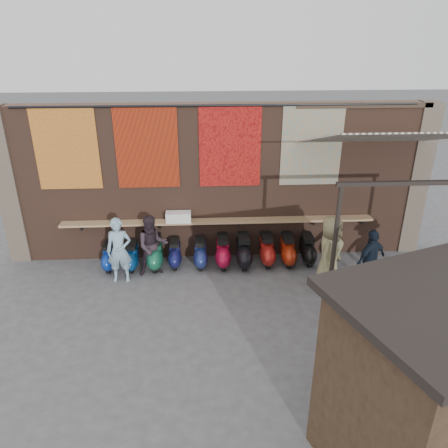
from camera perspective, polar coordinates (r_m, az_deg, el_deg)
The scene contains 32 objects.
ground at distance 9.71m, azimuth -0.12°, elevation -11.22°, with size 70.00×70.00×0.00m, color #474749.
brick_wall at distance 11.20m, azimuth -0.85°, elevation 5.37°, with size 10.00×0.40×4.00m, color brown.
pier_left at distance 12.18m, azimuth -26.19°, elevation 4.39°, with size 0.50×0.50×4.00m, color #4C4238.
pier_right at distance 12.52m, azimuth 23.78°, elevation 5.34°, with size 0.50×0.50×4.00m, color #4C4238.
eating_counter at distance 11.19m, azimuth -0.75°, elevation 0.39°, with size 8.00×0.32×0.05m, color #9E7A51.
shelf_box at distance 11.11m, azimuth -5.98°, elevation 0.93°, with size 0.63×0.28×0.26m, color white.
tapestry_redgold at distance 11.16m, azimuth -19.89°, elevation 9.21°, with size 1.50×0.02×2.00m, color maroon.
tapestry_sun at distance 10.77m, azimuth -10.04°, elevation 9.77°, with size 1.50×0.02×2.00m, color red.
tapestry_orange at distance 10.72m, azimuth 0.79°, elevation 10.07°, with size 1.50×0.02×2.00m, color #AE2115.
tapestry_multi at distance 11.03m, azimuth 11.38°, elevation 10.01°, with size 1.50×0.02×2.00m, color teal.
hang_rail at distance 10.49m, azimuth -0.87°, elevation 15.22°, with size 0.06×0.06×9.50m, color black.
scooter_stool_0 at distance 11.46m, azimuth -14.73°, elevation -4.12°, with size 0.32×0.72×0.68m, color navy, non-canonical shape.
scooter_stool_1 at distance 11.33m, azimuth -11.91°, elevation -4.15°, with size 0.32×0.72×0.68m, color navy, non-canonical shape.
scooter_stool_2 at distance 11.25m, azimuth -8.95°, elevation -3.76°, with size 0.38×0.85×0.80m, color #175F41, non-canonical shape.
scooter_stool_3 at distance 11.28m, azimuth -6.42°, elevation -3.87°, with size 0.32×0.72×0.68m, color #131547, non-canonical shape.
scooter_stool_4 at distance 11.20m, azimuth -3.09°, elevation -3.83°, with size 0.34×0.76×0.72m, color navy, non-canonical shape.
scooter_stool_5 at distance 11.20m, azimuth -0.18°, elevation -3.65°, with size 0.37×0.82×0.78m, color #AC0D2F, non-canonical shape.
scooter_stool_6 at distance 11.20m, azimuth 2.57°, elevation -3.58°, with size 0.38×0.85×0.81m, color black, non-canonical shape.
scooter_stool_7 at distance 11.35m, azimuth 5.59°, elevation -3.40°, with size 0.36×0.81×0.77m, color #A01A15, non-canonical shape.
scooter_stool_8 at distance 11.42m, azimuth 8.28°, elevation -3.37°, with size 0.36×0.80×0.76m, color maroon, non-canonical shape.
scooter_stool_9 at distance 11.56m, azimuth 10.85°, elevation -3.27°, with size 0.35×0.78×0.74m, color black, non-canonical shape.
diner_left at distance 10.66m, azimuth -13.53°, elevation -3.37°, with size 0.59×0.39×1.62m, color #80A6BB.
diner_right at distance 10.78m, azimuth -9.31°, elevation -2.83°, with size 0.76×0.59×1.56m, color #2B2128.
shopper_navy at distance 10.66m, azimuth 18.60°, elevation -4.40°, with size 0.88×0.37×1.50m, color black.
shopper_tan at distance 10.35m, azimuth 13.64°, elevation -3.69°, with size 0.88×0.58×1.81m, color olive.
market_stall at distance 6.67m, azimuth 25.70°, elevation -18.99°, with size 2.47×1.85×2.68m, color black.
stall_sign at distance 6.79m, azimuth 20.77°, elevation -10.67°, with size 1.20×0.04×0.50m, color gold.
stall_shelf at distance 7.36m, azimuth 19.61°, elevation -16.85°, with size 2.05×0.10×0.06m, color #473321.
awning_canvas at distance 9.84m, azimuth 20.75°, elevation 10.49°, with size 3.20×3.40×0.03m, color beige.
awning_ledger at distance 11.21m, azimuth 17.93°, elevation 14.54°, with size 3.30×0.08×0.12m, color #33261C.
awning_header at distance 8.66m, azimuth 24.00°, elevation 4.92°, with size 3.00×0.08×0.08m, color black.
awning_post_left at distance 8.73m, azimuth 14.03°, elevation -4.48°, with size 0.09×0.09×3.10m, color black.
Camera 1 is at (-0.41, -7.88, 5.67)m, focal length 35.00 mm.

